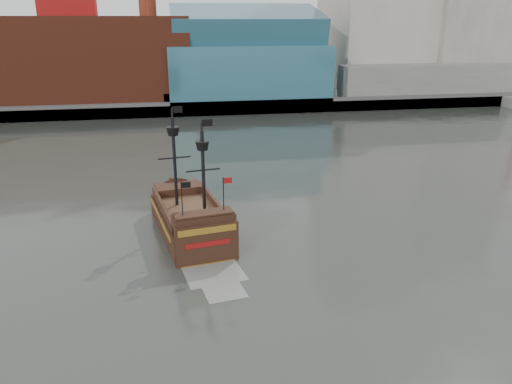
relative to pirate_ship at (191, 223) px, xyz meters
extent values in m
plane|color=#2B2E28|center=(4.30, -10.70, -0.99)|extent=(400.00, 400.00, 0.00)
cube|color=slate|center=(4.30, 81.30, 0.01)|extent=(220.00, 60.00, 2.00)
cube|color=#4C4C49|center=(4.30, 51.80, 0.31)|extent=(220.00, 1.00, 2.60)
cube|color=maroon|center=(-17.70, 61.30, 8.51)|extent=(42.00, 18.00, 15.00)
cube|color=#2E677B|center=(14.30, 59.30, 6.01)|extent=(30.00, 16.00, 10.00)
cube|color=slate|center=(52.30, 55.30, 4.01)|extent=(40.00, 6.00, 6.00)
cube|color=#2E677B|center=(14.30, 59.30, 14.01)|extent=(28.00, 14.94, 8.78)
cube|color=black|center=(-0.04, 0.26, -0.43)|extent=(6.47, 11.90, 2.45)
cube|color=#472D1A|center=(-0.04, 0.26, 0.93)|extent=(5.82, 10.71, 0.28)
cube|color=black|center=(-0.78, 4.71, 1.26)|extent=(4.31, 2.88, 0.94)
cube|color=black|center=(0.75, -4.57, 1.64)|extent=(4.65, 2.21, 1.69)
cube|color=black|center=(0.89, -5.42, 0.13)|extent=(4.58, 0.98, 3.76)
cube|color=olive|center=(0.91, -5.55, 1.64)|extent=(4.19, 0.76, 0.47)
cube|color=maroon|center=(0.91, -5.55, 0.60)|extent=(3.26, 0.61, 0.38)
cylinder|color=black|center=(-1.01, 1.53, 4.74)|extent=(0.30, 0.30, 7.34)
cylinder|color=black|center=(1.07, -1.28, 4.46)|extent=(0.30, 0.30, 6.77)
cone|color=black|center=(-1.01, 1.53, 7.28)|extent=(1.19, 1.19, 0.66)
cone|color=black|center=(1.07, -1.28, 6.72)|extent=(1.19, 1.19, 0.66)
cube|color=black|center=(-0.60, 1.60, 8.97)|extent=(0.84, 0.17, 0.52)
cube|color=black|center=(1.48, -1.21, 8.41)|extent=(0.84, 0.17, 0.52)
cube|color=gray|center=(1.15, -6.98, -0.99)|extent=(4.49, 3.99, 0.02)
camera|label=1|loc=(-1.46, -37.78, 15.81)|focal=35.00mm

